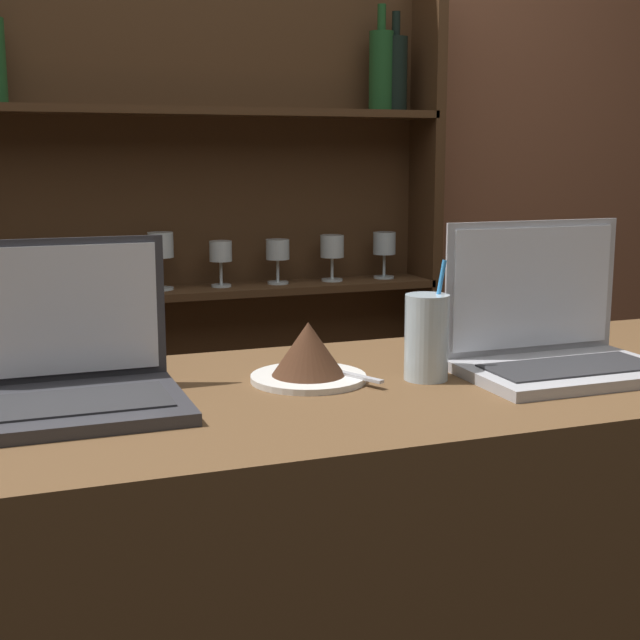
{
  "coord_description": "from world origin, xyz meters",
  "views": [
    {
      "loc": [
        -0.55,
        -0.94,
        1.39
      ],
      "look_at": [
        -0.08,
        0.33,
        1.13
      ],
      "focal_mm": 50.0,
      "sensor_mm": 36.0,
      "label": 1
    }
  ],
  "objects_px": {
    "laptop_near": "(64,373)",
    "water_glass": "(427,337)",
    "laptop_far": "(553,338)",
    "cake_plate": "(308,355)"
  },
  "relations": [
    {
      "from": "laptop_near",
      "to": "water_glass",
      "type": "distance_m",
      "value": 0.55
    },
    {
      "from": "laptop_far",
      "to": "cake_plate",
      "type": "bearing_deg",
      "value": 168.8
    },
    {
      "from": "laptop_near",
      "to": "cake_plate",
      "type": "distance_m",
      "value": 0.37
    },
    {
      "from": "laptop_near",
      "to": "cake_plate",
      "type": "height_order",
      "value": "laptop_near"
    },
    {
      "from": "cake_plate",
      "to": "water_glass",
      "type": "bearing_deg",
      "value": -16.98
    },
    {
      "from": "laptop_near",
      "to": "water_glass",
      "type": "xyz_separation_m",
      "value": [
        0.55,
        -0.04,
        0.02
      ]
    },
    {
      "from": "water_glass",
      "to": "cake_plate",
      "type": "bearing_deg",
      "value": 163.02
    },
    {
      "from": "laptop_far",
      "to": "cake_plate",
      "type": "height_order",
      "value": "laptop_far"
    },
    {
      "from": "cake_plate",
      "to": "laptop_near",
      "type": "bearing_deg",
      "value": -177.87
    },
    {
      "from": "laptop_far",
      "to": "cake_plate",
      "type": "relative_size",
      "value": 1.79
    }
  ]
}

